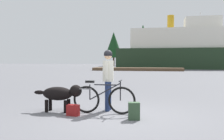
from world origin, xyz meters
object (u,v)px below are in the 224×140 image
sailboat_moored (200,66)px  dog (61,94)px  bicycle (103,99)px  person_cyclist (108,74)px  handbag_pannier (73,110)px  ferry_boat (188,50)px  backpack (134,111)px

sailboat_moored → dog: bearing=-103.3°
bicycle → person_cyclist: (0.03, 0.46, 0.67)m
dog → sailboat_moored: bearing=76.7°
person_cyclist → dog: size_ratio=1.23×
person_cyclist → dog: person_cyclist is taller
handbag_pannier → ferry_boat: size_ratio=0.01×
backpack → sailboat_moored: bearing=80.0°
handbag_pannier → sailboat_moored: sailboat_moored is taller
person_cyclist → handbag_pannier: (-0.77, -0.87, -0.93)m
bicycle → sailboat_moored: size_ratio=0.19×
backpack → ferry_boat: 38.30m
handbag_pannier → ferry_boat: 38.40m
person_cyclist → ferry_boat: bearing=81.4°
bicycle → backpack: 1.08m
handbag_pannier → ferry_boat: (6.37, 37.75, 3.01)m
backpack → ferry_boat: bearing=82.9°
dog → backpack: (2.17, -0.56, -0.30)m
dog → person_cyclist: bearing=19.3°
bicycle → sailboat_moored: sailboat_moored is taller
bicycle → ferry_boat: (5.63, 37.34, 2.75)m
person_cyclist → backpack: (0.87, -1.01, -0.86)m
person_cyclist → handbag_pannier: person_cyclist is taller
handbag_pannier → ferry_boat: ferry_boat is taller
person_cyclist → handbag_pannier: 1.49m
dog → ferry_boat: size_ratio=0.06×
backpack → handbag_pannier: backpack is taller
backpack → ferry_boat: (4.73, 37.89, 2.94)m
handbag_pannier → sailboat_moored: size_ratio=0.03×
person_cyclist → ferry_boat: (5.60, 36.88, 2.08)m
ferry_boat → bicycle: bearing=-98.6°
backpack → sailboat_moored: 38.74m
sailboat_moored → bicycle: bearing=-101.4°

